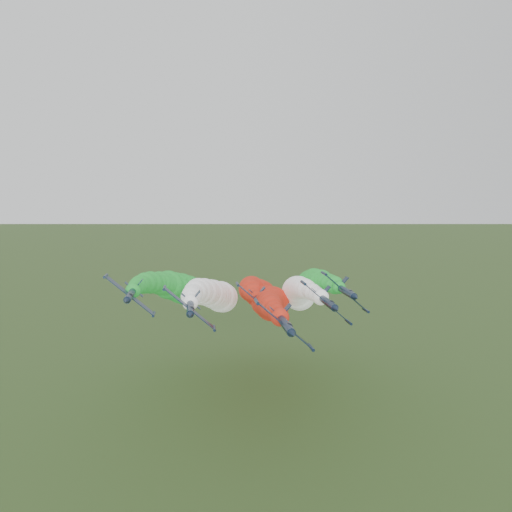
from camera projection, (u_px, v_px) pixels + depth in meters
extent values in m
cylinder|color=black|center=(285.00, 324.00, 73.52)|extent=(1.76, 10.20, 1.76)
cone|color=black|center=(293.00, 335.00, 67.60)|extent=(1.60, 2.04, 1.60)
cone|color=black|center=(278.00, 315.00, 78.99)|extent=(1.60, 1.02, 1.60)
ellipsoid|color=black|center=(290.00, 325.00, 71.29)|extent=(1.15, 2.13, 1.12)
cube|color=black|center=(284.00, 325.00, 73.30)|extent=(8.28, 2.15, 7.26)
cylinder|color=black|center=(257.00, 302.00, 72.36)|extent=(0.70, 2.95, 0.70)
cylinder|color=black|center=(311.00, 347.00, 74.23)|extent=(0.70, 2.95, 0.70)
cube|color=black|center=(285.00, 310.00, 77.75)|extent=(1.83, 1.70, 2.07)
cube|color=black|center=(280.00, 316.00, 77.76)|extent=(3.31, 1.25, 2.92)
sphere|color=#B02213|center=(280.00, 317.00, 77.42)|extent=(2.92, 2.92, 2.92)
sphere|color=#B02213|center=(277.00, 313.00, 80.60)|extent=(2.95, 2.95, 2.95)
sphere|color=#B02213|center=(274.00, 310.00, 83.79)|extent=(3.15, 3.15, 3.15)
sphere|color=#B02213|center=(272.00, 308.00, 87.00)|extent=(4.00, 4.00, 4.00)
sphere|color=#B02213|center=(270.00, 306.00, 90.22)|extent=(4.32, 4.32, 4.32)
sphere|color=#B02213|center=(268.00, 304.00, 93.45)|extent=(4.40, 4.40, 4.40)
sphere|color=#B02213|center=(267.00, 303.00, 96.70)|extent=(4.95, 4.95, 4.95)
sphere|color=#B02213|center=(267.00, 302.00, 99.96)|extent=(4.55, 4.55, 4.55)
sphere|color=#B02213|center=(266.00, 301.00, 103.23)|extent=(5.85, 5.85, 5.85)
sphere|color=#B02213|center=(266.00, 301.00, 106.52)|extent=(6.57, 6.57, 6.57)
sphere|color=#B02213|center=(266.00, 301.00, 109.81)|extent=(6.18, 6.18, 6.18)
sphere|color=#B02213|center=(266.00, 301.00, 113.12)|extent=(6.15, 6.15, 6.15)
sphere|color=#B02213|center=(267.00, 301.00, 116.44)|extent=(7.31, 7.31, 7.31)
sphere|color=#B02213|center=(268.00, 301.00, 119.77)|extent=(7.37, 7.37, 7.37)
sphere|color=#B02213|center=(269.00, 302.00, 123.10)|extent=(7.84, 7.84, 7.84)
sphere|color=#B02213|center=(270.00, 302.00, 126.45)|extent=(7.40, 7.40, 7.40)
sphere|color=#B02213|center=(271.00, 303.00, 129.82)|extent=(7.24, 7.24, 7.24)
sphere|color=#B02213|center=(272.00, 304.00, 133.19)|extent=(9.40, 9.40, 9.40)
sphere|color=#B02213|center=(273.00, 305.00, 136.57)|extent=(7.93, 7.93, 7.93)
sphere|color=#B02213|center=(275.00, 305.00, 139.96)|extent=(7.92, 7.92, 7.92)
cylinder|color=black|center=(190.00, 307.00, 84.03)|extent=(1.76, 10.20, 1.76)
cone|color=black|center=(190.00, 316.00, 78.11)|extent=(1.60, 2.04, 1.60)
cone|color=black|center=(190.00, 301.00, 89.49)|extent=(1.60, 1.02, 1.60)
ellipsoid|color=black|center=(192.00, 308.00, 81.79)|extent=(1.15, 2.13, 1.12)
cube|color=black|center=(190.00, 308.00, 83.80)|extent=(8.28, 2.15, 7.26)
cylinder|color=black|center=(164.00, 288.00, 82.87)|extent=(0.70, 2.95, 0.70)
cylinder|color=black|center=(214.00, 328.00, 84.74)|extent=(0.70, 2.95, 0.70)
cube|color=black|center=(195.00, 296.00, 88.26)|extent=(1.83, 1.70, 2.07)
cube|color=black|center=(191.00, 301.00, 88.27)|extent=(3.31, 1.25, 2.92)
sphere|color=white|center=(190.00, 302.00, 87.93)|extent=(2.84, 2.84, 2.84)
sphere|color=white|center=(191.00, 299.00, 91.10)|extent=(3.25, 3.25, 3.25)
sphere|color=white|center=(191.00, 297.00, 94.30)|extent=(3.88, 3.88, 3.88)
sphere|color=white|center=(192.00, 295.00, 97.50)|extent=(4.00, 4.00, 4.00)
sphere|color=white|center=(193.00, 294.00, 100.72)|extent=(3.69, 3.69, 3.69)
sphere|color=white|center=(194.00, 293.00, 103.96)|extent=(3.83, 3.83, 3.83)
sphere|color=white|center=(195.00, 292.00, 107.21)|extent=(5.00, 5.00, 5.00)
sphere|color=white|center=(197.00, 292.00, 110.47)|extent=(4.97, 4.97, 4.97)
sphere|color=white|center=(198.00, 291.00, 113.74)|extent=(6.13, 6.13, 6.13)
sphere|color=white|center=(200.00, 291.00, 117.02)|extent=(5.34, 5.34, 5.34)
sphere|color=white|center=(202.00, 291.00, 120.32)|extent=(5.68, 5.68, 5.68)
sphere|color=white|center=(204.00, 292.00, 123.63)|extent=(6.75, 6.75, 6.75)
sphere|color=white|center=(206.00, 292.00, 126.94)|extent=(6.71, 6.71, 6.71)
sphere|color=white|center=(208.00, 293.00, 130.27)|extent=(6.58, 6.58, 6.58)
sphere|color=white|center=(210.00, 293.00, 133.61)|extent=(7.50, 7.50, 7.50)
sphere|color=white|center=(213.00, 294.00, 136.96)|extent=(7.88, 7.88, 7.88)
sphere|color=white|center=(215.00, 295.00, 140.32)|extent=(8.04, 8.04, 8.04)
sphere|color=white|center=(218.00, 296.00, 143.69)|extent=(8.02, 8.02, 8.02)
sphere|color=white|center=(220.00, 297.00, 147.07)|extent=(9.12, 9.12, 9.12)
sphere|color=white|center=(223.00, 298.00, 150.47)|extent=(8.96, 8.96, 8.96)
cylinder|color=black|center=(327.00, 302.00, 86.62)|extent=(1.76, 10.20, 1.76)
cone|color=black|center=(336.00, 309.00, 80.71)|extent=(1.60, 2.04, 1.60)
cone|color=black|center=(319.00, 295.00, 92.09)|extent=(1.60, 1.02, 1.60)
ellipsoid|color=black|center=(332.00, 302.00, 84.39)|extent=(1.15, 2.13, 1.12)
cube|color=black|center=(326.00, 303.00, 86.40)|extent=(8.28, 2.15, 7.26)
cylinder|color=black|center=(303.00, 283.00, 85.46)|extent=(0.70, 2.95, 0.70)
cylinder|color=black|center=(349.00, 322.00, 87.33)|extent=(0.70, 2.95, 0.70)
cube|color=black|center=(325.00, 291.00, 90.86)|extent=(1.83, 1.70, 2.07)
cube|color=black|center=(321.00, 296.00, 90.86)|extent=(3.31, 1.25, 2.92)
sphere|color=white|center=(321.00, 297.00, 90.53)|extent=(2.98, 2.98, 2.98)
sphere|color=white|center=(316.00, 294.00, 93.70)|extent=(3.03, 3.03, 3.03)
sphere|color=white|center=(313.00, 292.00, 96.89)|extent=(3.38, 3.38, 3.38)
sphere|color=white|center=(310.00, 291.00, 100.10)|extent=(3.16, 3.16, 3.16)
sphere|color=white|center=(307.00, 290.00, 103.32)|extent=(4.15, 4.15, 4.15)
sphere|color=white|center=(304.00, 289.00, 106.56)|extent=(4.49, 4.49, 4.49)
sphere|color=white|center=(302.00, 288.00, 109.80)|extent=(4.66, 4.66, 4.66)
sphere|color=white|center=(301.00, 288.00, 113.06)|extent=(4.88, 4.88, 4.88)
sphere|color=white|center=(300.00, 288.00, 116.34)|extent=(5.41, 5.41, 5.41)
sphere|color=white|center=(298.00, 288.00, 119.62)|extent=(5.01, 5.01, 5.01)
sphere|color=white|center=(298.00, 288.00, 122.91)|extent=(5.48, 5.48, 5.48)
sphere|color=white|center=(297.00, 288.00, 126.22)|extent=(6.14, 6.14, 6.14)
sphere|color=white|center=(297.00, 289.00, 129.54)|extent=(6.07, 6.07, 6.07)
sphere|color=white|center=(297.00, 289.00, 132.87)|extent=(7.06, 7.06, 7.06)
sphere|color=white|center=(297.00, 290.00, 136.21)|extent=(7.59, 7.59, 7.59)
sphere|color=white|center=(297.00, 291.00, 139.56)|extent=(8.36, 8.36, 8.36)
sphere|color=white|center=(297.00, 292.00, 142.92)|extent=(7.38, 7.38, 7.38)
sphere|color=white|center=(298.00, 293.00, 146.29)|extent=(7.33, 7.33, 7.33)
sphere|color=white|center=(299.00, 294.00, 149.67)|extent=(9.60, 9.60, 9.60)
sphere|color=white|center=(299.00, 295.00, 153.06)|extent=(9.89, 9.89, 9.89)
cylinder|color=black|center=(131.00, 294.00, 89.36)|extent=(1.76, 10.20, 1.76)
cone|color=black|center=(126.00, 301.00, 83.44)|extent=(1.60, 2.04, 1.60)
cone|color=black|center=(134.00, 289.00, 94.83)|extent=(1.60, 1.02, 1.60)
ellipsoid|color=black|center=(131.00, 295.00, 87.12)|extent=(1.15, 2.13, 1.12)
cube|color=black|center=(130.00, 295.00, 89.14)|extent=(8.28, 2.15, 7.26)
cylinder|color=black|center=(106.00, 276.00, 88.20)|extent=(0.70, 2.95, 0.70)
cylinder|color=black|center=(154.00, 314.00, 90.07)|extent=(0.70, 2.95, 0.70)
cube|color=black|center=(138.00, 285.00, 93.59)|extent=(1.83, 1.70, 2.07)
cube|color=black|center=(134.00, 289.00, 93.60)|extent=(3.31, 1.25, 2.92)
sphere|color=green|center=(133.00, 290.00, 93.26)|extent=(2.91, 2.91, 2.91)
sphere|color=green|center=(135.00, 288.00, 96.44)|extent=(3.16, 3.16, 3.16)
sphere|color=green|center=(138.00, 286.00, 99.63)|extent=(3.61, 3.61, 3.61)
sphere|color=green|center=(140.00, 285.00, 102.84)|extent=(3.96, 3.96, 3.96)
sphere|color=green|center=(142.00, 284.00, 106.06)|extent=(3.56, 3.56, 3.56)
sphere|color=green|center=(145.00, 283.00, 109.29)|extent=(4.67, 4.67, 4.67)
sphere|color=green|center=(148.00, 283.00, 112.54)|extent=(4.44, 4.44, 4.44)
sphere|color=green|center=(150.00, 282.00, 115.80)|extent=(5.22, 5.22, 5.22)
sphere|color=green|center=(153.00, 282.00, 119.07)|extent=(4.82, 4.82, 4.82)
sphere|color=green|center=(156.00, 283.00, 122.36)|extent=(5.13, 5.13, 5.13)
sphere|color=green|center=(159.00, 283.00, 125.65)|extent=(5.90, 5.90, 5.90)
sphere|color=green|center=(162.00, 284.00, 128.96)|extent=(6.08, 6.08, 6.08)
sphere|color=green|center=(165.00, 284.00, 132.28)|extent=(6.21, 6.21, 6.21)
sphere|color=green|center=(168.00, 285.00, 135.60)|extent=(7.80, 7.80, 7.80)
sphere|color=green|center=(171.00, 286.00, 138.94)|extent=(6.75, 6.75, 6.75)
sphere|color=green|center=(175.00, 286.00, 142.29)|extent=(8.22, 8.22, 8.22)
sphere|color=green|center=(178.00, 287.00, 145.65)|extent=(7.39, 7.39, 7.39)
sphere|color=green|center=(181.00, 288.00, 149.03)|extent=(9.09, 9.09, 9.09)
sphere|color=green|center=(184.00, 289.00, 152.41)|extent=(8.27, 8.27, 8.27)
sphere|color=green|center=(188.00, 291.00, 155.80)|extent=(9.52, 9.52, 9.52)
cylinder|color=black|center=(345.00, 291.00, 92.96)|extent=(1.76, 10.20, 1.76)
cone|color=black|center=(356.00, 298.00, 87.05)|extent=(1.60, 2.04, 1.60)
cone|color=black|center=(337.00, 286.00, 98.43)|extent=(1.60, 1.02, 1.60)
ellipsoid|color=black|center=(351.00, 292.00, 90.73)|extent=(1.15, 2.13, 1.12)
cube|color=black|center=(345.00, 292.00, 92.74)|extent=(8.28, 2.15, 7.26)
cylinder|color=black|center=(324.00, 274.00, 91.81)|extent=(0.70, 2.95, 0.70)
cylinder|color=black|center=(366.00, 310.00, 93.68)|extent=(0.70, 2.95, 0.70)
cube|color=black|center=(343.00, 282.00, 97.20)|extent=(1.83, 1.70, 2.07)
cube|color=black|center=(339.00, 286.00, 97.20)|extent=(3.31, 1.25, 2.92)
sphere|color=green|center=(339.00, 287.00, 96.87)|extent=(2.50, 2.50, 2.50)
sphere|color=green|center=(335.00, 285.00, 100.04)|extent=(3.66, 3.66, 3.66)
sphere|color=green|center=(331.00, 283.00, 103.23)|extent=(3.78, 3.78, 3.78)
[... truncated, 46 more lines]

